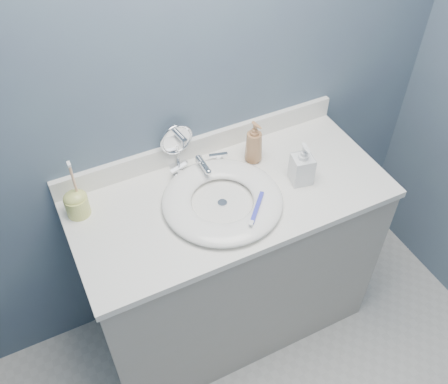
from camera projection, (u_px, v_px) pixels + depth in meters
back_wall at (198, 86)px, 1.84m from camera, size 2.20×0.02×2.40m
vanity_cabinet at (230, 265)px, 2.22m from camera, size 1.20×0.55×0.85m
countertop at (231, 197)px, 1.90m from camera, size 1.22×0.57×0.03m
backsplash at (202, 145)px, 2.02m from camera, size 1.22×0.02×0.09m
basin at (222, 200)px, 1.84m from camera, size 0.45×0.45×0.04m
drain at (222, 203)px, 1.85m from camera, size 0.04×0.04×0.01m
faucet at (200, 166)px, 1.96m from camera, size 0.25×0.13×0.07m
makeup_mirror at (177, 144)px, 1.93m from camera, size 0.14×0.08×0.20m
soap_bottle_amber at (254, 142)px, 1.96m from camera, size 0.08×0.08×0.19m
soap_bottle_clear at (303, 163)px, 1.88m from camera, size 0.09×0.09×0.18m
toothbrush_holder at (76, 202)px, 1.78m from camera, size 0.09×0.09×0.25m
toothbrush_lying at (257, 209)px, 1.78m from camera, size 0.13×0.14×0.02m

